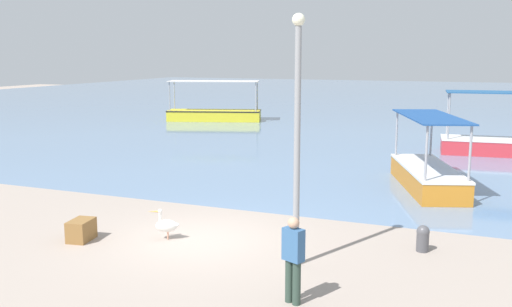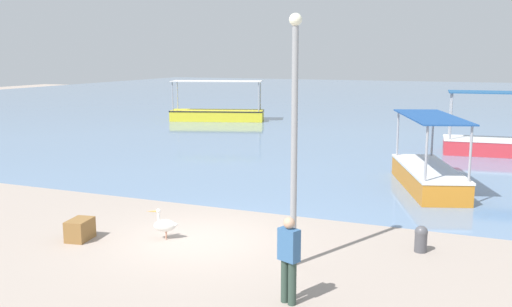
% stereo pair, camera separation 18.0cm
% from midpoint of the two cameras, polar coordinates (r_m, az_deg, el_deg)
% --- Properties ---
extents(ground, '(120.00, 120.00, 0.00)m').
position_cam_midpoint_polar(ground, '(14.76, -5.52, -8.58)').
color(ground, '#A19285').
extents(harbor_water, '(110.00, 90.00, 0.00)m').
position_cam_midpoint_polar(harbor_water, '(60.89, 16.19, 5.07)').
color(harbor_water, '#6684A7').
rests_on(harbor_water, ground).
extents(fishing_boat_near_left, '(4.72, 2.39, 2.95)m').
position_cam_midpoint_polar(fishing_boat_near_left, '(29.15, 22.86, 1.00)').
color(fishing_boat_near_left, red).
rests_on(fishing_boat_near_left, harbor_water).
extents(fishing_boat_far_left, '(6.85, 3.77, 2.84)m').
position_cam_midpoint_polar(fishing_boat_far_left, '(40.86, -3.77, 4.07)').
color(fishing_boat_far_left, gold).
rests_on(fishing_boat_far_left, harbor_water).
extents(fishing_boat_center, '(3.24, 5.42, 2.57)m').
position_cam_midpoint_polar(fishing_boat_center, '(20.92, 17.08, -1.90)').
color(fishing_boat_center, orange).
rests_on(fishing_boat_center, harbor_water).
extents(pelican, '(0.77, 0.48, 0.80)m').
position_cam_midpoint_polar(pelican, '(14.81, -8.78, -7.06)').
color(pelican, '#E0997A').
rests_on(pelican, ground).
extents(lamp_post, '(0.28, 0.28, 5.52)m').
position_cam_midpoint_polar(lamp_post, '(12.29, 4.28, 2.61)').
color(lamp_post, gray).
rests_on(lamp_post, ground).
extents(mooring_bollard, '(0.31, 0.31, 0.64)m').
position_cam_midpoint_polar(mooring_bollard, '(14.32, 16.52, -8.12)').
color(mooring_bollard, '#47474C').
rests_on(mooring_bollard, ground).
extents(fisherman_standing, '(0.45, 0.36, 1.69)m').
position_cam_midpoint_polar(fisherman_standing, '(10.87, 3.78, -10.35)').
color(fisherman_standing, '#2D4037').
rests_on(fisherman_standing, ground).
extents(cargo_crate, '(0.61, 0.81, 0.54)m').
position_cam_midpoint_polar(cargo_crate, '(15.26, -16.87, -7.30)').
color(cargo_crate, brown).
rests_on(cargo_crate, ground).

